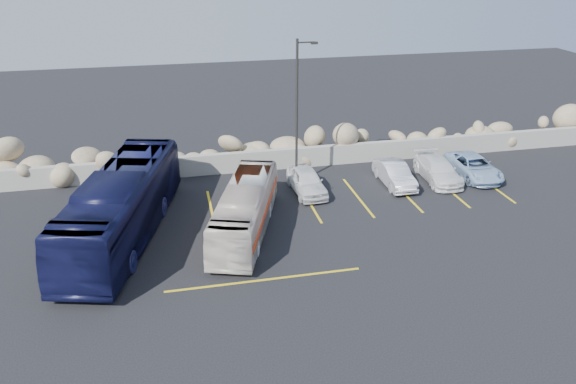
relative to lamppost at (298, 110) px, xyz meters
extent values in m
plane|color=black|center=(-2.56, -9.50, -4.30)|extent=(90.00, 90.00, 0.00)
cube|color=gray|center=(-2.56, 2.50, -3.70)|extent=(60.00, 0.40, 1.20)
cube|color=yellow|center=(-5.06, -2.50, -4.29)|extent=(0.12, 5.00, 0.01)
cube|color=yellow|center=(0.04, -2.50, -4.29)|extent=(0.12, 5.00, 0.01)
cube|color=yellow|center=(2.74, -2.50, -4.29)|extent=(0.12, 5.00, 0.01)
cube|color=yellow|center=(5.34, -2.50, -4.29)|extent=(0.12, 5.00, 0.01)
cube|color=yellow|center=(7.94, -2.50, -4.29)|extent=(0.12, 5.00, 0.01)
cube|color=yellow|center=(10.54, -2.50, -4.29)|extent=(0.12, 5.00, 0.01)
cube|color=yellow|center=(-3.56, -9.30, -4.29)|extent=(8.00, 0.12, 0.01)
cylinder|color=#312F2C|center=(-0.06, 0.00, -0.30)|extent=(0.14, 0.14, 8.00)
cylinder|color=#312F2C|center=(0.39, 0.00, 3.50)|extent=(0.90, 0.08, 0.08)
cube|color=#312F2C|center=(0.84, 0.00, 3.45)|extent=(0.35, 0.18, 0.12)
imported|color=silver|center=(-3.68, -5.03, -3.14)|extent=(4.47, 8.48, 2.31)
imported|color=#111339|center=(-9.19, -4.32, -2.70)|extent=(5.54, 11.73, 3.18)
imported|color=white|center=(0.22, -1.27, -3.64)|extent=(1.70, 3.91, 1.31)
imported|color=silver|center=(5.27, -1.30, -3.67)|extent=(1.36, 3.82, 1.25)
imported|color=white|center=(7.93, -1.22, -3.68)|extent=(1.98, 4.36, 1.24)
imported|color=#9AB9DB|center=(10.20, -1.19, -3.69)|extent=(2.09, 4.37, 1.20)
camera|label=1|loc=(-6.77, -28.27, 8.25)|focal=35.00mm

